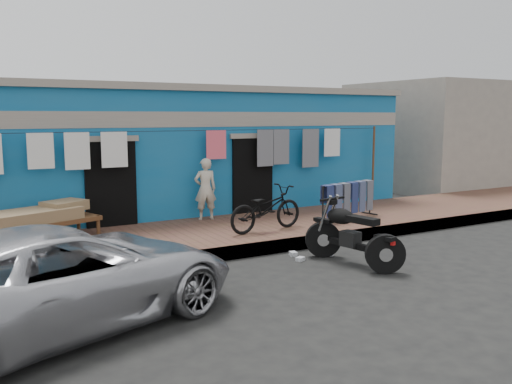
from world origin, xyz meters
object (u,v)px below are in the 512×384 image
(bicycle, at_px, (266,204))
(motorcycle, at_px, (353,233))
(car, at_px, (61,276))
(seated_person, at_px, (205,189))
(charpoy, at_px, (46,223))
(jeans_rack, at_px, (348,200))

(bicycle, bearing_deg, motorcycle, -175.98)
(car, height_order, seated_person, seated_person)
(charpoy, xyz_separation_m, jeans_rack, (6.48, -1.06, 0.09))
(jeans_rack, bearing_deg, car, -156.79)
(motorcycle, height_order, charpoy, motorcycle)
(bicycle, height_order, jeans_rack, bicycle)
(seated_person, bearing_deg, bicycle, 117.68)
(car, height_order, jeans_rack, car)
(car, xyz_separation_m, seated_person, (3.98, 4.49, 0.29))
(charpoy, distance_m, jeans_rack, 6.57)
(charpoy, height_order, jeans_rack, jeans_rack)
(motorcycle, height_order, jeans_rack, motorcycle)
(seated_person, xyz_separation_m, charpoy, (-3.55, -0.47, -0.37))
(seated_person, bearing_deg, charpoy, 17.04)
(car, relative_size, seated_person, 3.34)
(car, bearing_deg, charpoy, -24.84)
(car, bearing_deg, seated_person, -60.37)
(charpoy, bearing_deg, jeans_rack, -9.30)
(jeans_rack, bearing_deg, bicycle, -174.30)
(car, bearing_deg, bicycle, -77.97)
(seated_person, xyz_separation_m, bicycle, (0.58, -1.77, -0.14))
(seated_person, relative_size, bicycle, 0.80)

